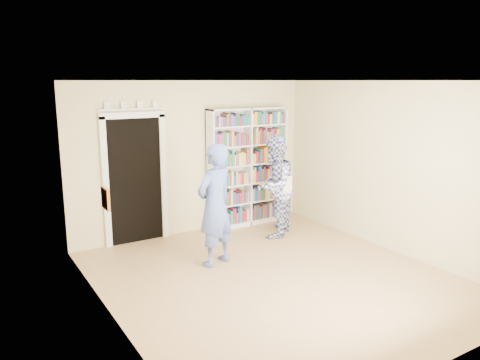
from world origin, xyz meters
name	(u,v)px	position (x,y,z in m)	size (l,w,h in m)	color
floor	(275,278)	(0.00, 0.00, 0.00)	(5.00, 5.00, 0.00)	#AA7F52
ceiling	(278,80)	(0.00, 0.00, 2.70)	(5.00, 5.00, 0.00)	white
wall_back	(194,158)	(0.00, 2.50, 1.35)	(4.50, 4.50, 0.00)	beige
wall_left	(109,207)	(-2.25, 0.00, 1.35)	(5.00, 5.00, 0.00)	beige
wall_right	(392,168)	(2.25, 0.00, 1.35)	(5.00, 5.00, 0.00)	beige
bookshelf	(247,167)	(1.04, 2.34, 1.12)	(1.61, 0.30, 2.21)	white
doorway	(135,174)	(-1.10, 2.48, 1.18)	(1.10, 0.08, 2.43)	black
wall_art	(106,199)	(-2.23, 0.20, 1.40)	(0.03, 0.25, 0.25)	brown
man_blue	(215,205)	(-0.45, 0.89, 0.91)	(0.66, 0.44, 1.82)	#4F68B1
man_plaid	(274,186)	(1.06, 1.52, 0.89)	(0.87, 0.68, 1.79)	navy
paper_sheet	(287,185)	(1.15, 1.26, 0.96)	(0.20, 0.01, 0.28)	white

